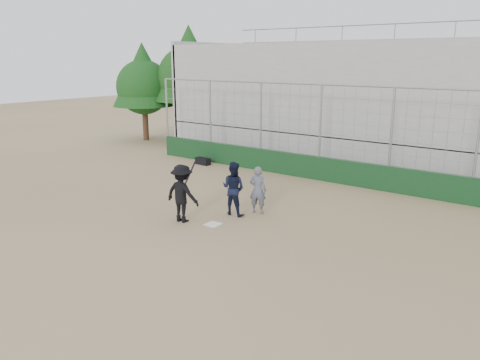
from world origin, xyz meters
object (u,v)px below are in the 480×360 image
Objects in this scene: umpire at (258,192)px; equipment_bag at (203,161)px; catcher_crouched at (233,197)px; batter_at_plate at (182,193)px.

equipment_bag is (-6.35, 4.49, -0.55)m from umpire.
catcher_crouched reaches higher than equipment_bag.
catcher_crouched is at bearing 58.60° from batter_at_plate.
umpire is 1.80× the size of equipment_bag.
catcher_crouched is at bearing -41.37° from equipment_bag.
catcher_crouched is (0.90, 1.47, -0.32)m from batter_at_plate.
equipment_bag is at bearing 138.63° from catcher_crouched.
batter_at_plate is at bearing -53.29° from equipment_bag.
batter_at_plate is 8.26m from equipment_bag.
batter_at_plate is at bearing 38.73° from umpire.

